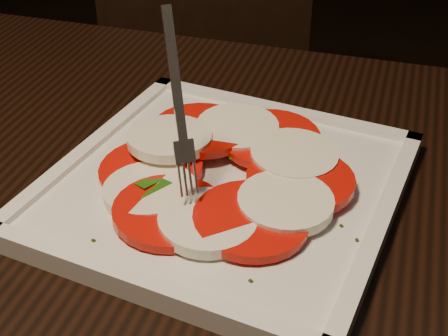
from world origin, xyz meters
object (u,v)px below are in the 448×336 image
chair (204,91)px  fork (176,100)px  plate (224,188)px  table (258,323)px

chair → fork: 0.72m
plate → table: bearing=-55.2°
plate → chair: bearing=103.4°
chair → plate: chair is taller
chair → plate: size_ratio=3.05×
table → chair: bearing=105.7°
table → plate: 0.13m
table → fork: bearing=156.6°
table → plate: size_ratio=4.23×
plate → fork: 0.11m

